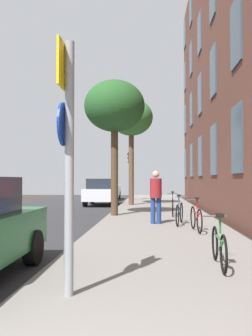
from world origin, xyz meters
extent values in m
plane|color=#332D28|center=(-2.40, 15.00, 0.00)|extent=(41.80, 41.80, 0.00)
cube|color=#2D2D30|center=(-4.50, 15.00, 0.01)|extent=(7.00, 38.00, 0.01)
cube|color=gray|center=(1.10, 15.00, 0.06)|extent=(4.20, 38.00, 0.12)
cube|color=brown|center=(3.70, 14.50, 7.14)|extent=(0.50, 27.00, 14.28)
cube|color=#384756|center=(3.42, 10.33, 2.83)|extent=(0.06, 1.34, 2.11)
cube|color=#384756|center=(3.42, 14.50, 2.83)|extent=(0.06, 1.34, 2.11)
cube|color=#384756|center=(3.42, 18.67, 2.83)|extent=(0.06, 1.34, 2.11)
cube|color=#384756|center=(3.42, 22.83, 2.83)|extent=(0.06, 1.34, 2.11)
cube|color=#384756|center=(3.42, 27.00, 2.83)|extent=(0.06, 1.34, 2.11)
cube|color=#384756|center=(3.42, 10.33, 6.15)|extent=(0.06, 1.34, 2.11)
cube|color=#384756|center=(3.42, 14.50, 6.15)|extent=(0.06, 1.34, 2.11)
cube|color=#384756|center=(3.42, 18.67, 6.15)|extent=(0.06, 1.34, 2.11)
cube|color=#384756|center=(3.42, 22.83, 6.15)|extent=(0.06, 1.34, 2.11)
cube|color=#384756|center=(3.42, 27.00, 6.15)|extent=(0.06, 1.34, 2.11)
cube|color=#384756|center=(3.42, 18.67, 9.47)|extent=(0.06, 1.34, 2.11)
cube|color=#384756|center=(3.42, 22.83, 9.47)|extent=(0.06, 1.34, 2.11)
cube|color=#384756|center=(3.42, 27.00, 9.47)|extent=(0.06, 1.34, 2.11)
cube|color=#384756|center=(3.42, 22.83, 12.79)|extent=(0.06, 1.34, 2.11)
cube|color=#384756|center=(3.42, 27.00, 12.79)|extent=(0.06, 1.34, 2.11)
cylinder|color=gray|center=(-0.26, 3.57, 1.75)|extent=(0.12, 0.12, 3.25)
cube|color=yellow|center=(-0.34, 3.57, 3.05)|extent=(0.03, 0.60, 0.60)
cylinder|color=#14339E|center=(-0.34, 3.57, 2.30)|extent=(0.03, 0.56, 0.56)
cylinder|color=black|center=(-0.54, 25.14, 1.86)|extent=(0.12, 0.12, 3.48)
cube|color=black|center=(-0.72, 25.14, 3.15)|extent=(0.20, 0.24, 0.80)
sphere|color=#4B0707|center=(-0.83, 25.14, 3.41)|extent=(0.16, 0.16, 0.16)
sphere|color=#523707|center=(-0.83, 25.14, 3.15)|extent=(0.16, 0.16, 0.16)
sphere|color=green|center=(-0.83, 25.14, 2.89)|extent=(0.16, 0.16, 0.16)
cylinder|color=#4C3823|center=(-0.71, 13.91, 2.00)|extent=(0.30, 0.30, 3.75)
ellipsoid|color=#235123|center=(-0.71, 13.91, 4.62)|extent=(2.50, 2.50, 2.12)
cylinder|color=brown|center=(-0.35, 20.19, 2.29)|extent=(0.30, 0.30, 4.34)
ellipsoid|color=#387533|center=(-0.35, 20.19, 5.22)|extent=(2.52, 2.52, 2.14)
torus|color=black|center=(1.95, 5.76, 0.43)|extent=(0.06, 0.62, 0.62)
torus|color=black|center=(1.91, 4.75, 0.43)|extent=(0.06, 0.62, 0.62)
cylinder|color=#267233|center=(1.93, 5.26, 0.60)|extent=(0.08, 0.86, 0.04)
cylinder|color=#267233|center=(1.92, 5.01, 0.52)|extent=(0.06, 0.52, 0.28)
cylinder|color=#267233|center=(1.92, 5.11, 0.84)|extent=(0.04, 0.04, 0.28)
cube|color=black|center=(1.92, 5.11, 1.00)|extent=(0.10, 0.24, 0.06)
cylinder|color=#4C4C4C|center=(1.95, 5.76, 0.92)|extent=(0.42, 0.05, 0.03)
torus|color=black|center=(2.03, 9.95, 0.46)|extent=(0.09, 0.68, 0.68)
torus|color=black|center=(2.10, 8.99, 0.46)|extent=(0.09, 0.68, 0.68)
cylinder|color=#B21E1E|center=(2.06, 9.47, 0.64)|extent=(0.10, 0.81, 0.04)
cylinder|color=#B21E1E|center=(2.08, 9.23, 0.56)|extent=(0.08, 0.50, 0.27)
cylinder|color=#B21E1E|center=(2.07, 9.32, 0.90)|extent=(0.04, 0.04, 0.28)
cube|color=black|center=(2.07, 9.32, 1.06)|extent=(0.10, 0.24, 0.06)
cylinder|color=#4C4C4C|center=(2.03, 9.95, 0.98)|extent=(0.42, 0.06, 0.03)
torus|color=black|center=(1.82, 11.58, 0.47)|extent=(0.17, 0.68, 0.69)
torus|color=black|center=(1.61, 10.51, 0.47)|extent=(0.17, 0.68, 0.69)
cylinder|color=#194C99|center=(1.72, 11.05, 0.65)|extent=(0.22, 0.92, 0.04)
cylinder|color=#194C99|center=(1.67, 10.78, 0.57)|extent=(0.15, 0.56, 0.30)
cylinder|color=#194C99|center=(1.69, 10.88, 0.91)|extent=(0.04, 0.04, 0.28)
cube|color=black|center=(1.69, 10.88, 1.07)|extent=(0.10, 0.24, 0.06)
cylinder|color=#4C4C4C|center=(1.82, 11.58, 0.99)|extent=(0.42, 0.11, 0.03)
torus|color=black|center=(1.70, 14.53, 0.47)|extent=(0.07, 0.70, 0.70)
torus|color=black|center=(1.64, 13.44, 0.47)|extent=(0.07, 0.70, 0.70)
cylinder|color=#267233|center=(1.67, 13.98, 0.66)|extent=(0.09, 0.93, 0.04)
cylinder|color=#267233|center=(1.66, 13.71, 0.57)|extent=(0.07, 0.56, 0.30)
cylinder|color=#267233|center=(1.66, 13.82, 0.92)|extent=(0.04, 0.04, 0.28)
cube|color=black|center=(1.66, 13.82, 1.08)|extent=(0.10, 0.24, 0.06)
cylinder|color=#4C4C4C|center=(1.70, 14.53, 1.00)|extent=(0.42, 0.05, 0.03)
cylinder|color=navy|center=(0.85, 11.18, 0.55)|extent=(0.16, 0.16, 0.86)
cylinder|color=navy|center=(1.05, 11.18, 0.55)|extent=(0.16, 0.16, 0.86)
cylinder|color=maroon|center=(0.95, 11.18, 1.30)|extent=(0.52, 0.52, 0.64)
sphere|color=tan|center=(0.95, 11.18, 1.76)|extent=(0.23, 0.23, 0.23)
cylinder|color=black|center=(-1.39, 5.63, 0.33)|extent=(0.22, 0.64, 0.64)
cube|color=silver|center=(-2.23, 21.27, 0.68)|extent=(1.76, 4.09, 0.70)
cube|color=#1E232D|center=(-2.23, 21.07, 1.33)|extent=(1.47, 2.29, 0.60)
cylinder|color=black|center=(-3.01, 22.58, 0.33)|extent=(0.22, 0.64, 0.64)
cylinder|color=black|center=(-1.45, 22.58, 0.33)|extent=(0.22, 0.64, 0.64)
cylinder|color=black|center=(-3.01, 19.97, 0.33)|extent=(0.22, 0.64, 0.64)
cylinder|color=black|center=(-1.45, 19.97, 0.33)|extent=(0.22, 0.64, 0.64)
cube|color=silver|center=(-2.59, 27.19, 0.68)|extent=(1.78, 4.40, 0.70)
cube|color=#384756|center=(-2.59, 26.98, 1.33)|extent=(1.48, 2.47, 0.60)
cylinder|color=black|center=(-3.37, 28.60, 0.33)|extent=(0.22, 0.64, 0.64)
cylinder|color=black|center=(-1.80, 28.60, 0.33)|extent=(0.22, 0.64, 0.64)
cylinder|color=black|center=(-3.37, 25.79, 0.33)|extent=(0.22, 0.64, 0.64)
cylinder|color=black|center=(-1.80, 25.79, 0.33)|extent=(0.22, 0.64, 0.64)
camera|label=1|loc=(0.78, -1.05, 1.59)|focal=39.17mm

